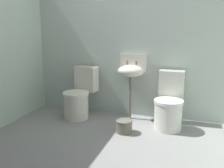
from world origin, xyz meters
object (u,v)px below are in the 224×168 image
Objects in this scene: toilet_right at (169,105)px; sink at (131,71)px; toilet_left at (79,97)px; bucket at (124,126)px.

toilet_right is 0.76m from sink.
toilet_right is at bearing -170.40° from toilet_left.
bucket is at bearing -84.63° from sink.
toilet_right is 3.37× the size of bucket.
toilet_left is at bearing 0.87° from toilet_right.
toilet_left is 0.79× the size of sink.
toilet_left is 0.95m from bucket.
toilet_left is 1.00× the size of toilet_right.
toilet_left reaches higher than bucket.
toilet_left is at bearing 155.23° from bucket.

